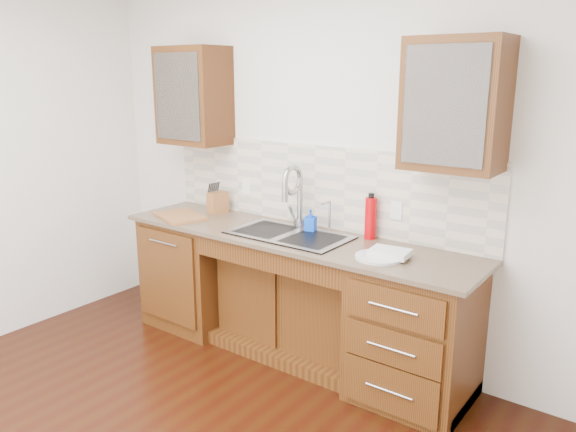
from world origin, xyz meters
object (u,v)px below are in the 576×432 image
Objects in this scene: water_bottle at (370,218)px; cutting_board at (180,216)px; plate at (379,257)px; knife_block at (218,203)px; soap_bottle at (311,221)px.

water_bottle reaches higher than cutting_board.
water_bottle is 0.44m from plate.
soap_bottle is at bearing 9.33° from knife_block.
plate is at bearing -54.08° from water_bottle.
water_bottle reaches higher than soap_bottle.
cutting_board is at bearing -166.11° from water_bottle.
knife_block is (-1.33, -0.08, -0.06)m from water_bottle.
water_bottle reaches higher than plate.
soap_bottle is 1.08m from cutting_board.
soap_bottle is 0.44m from water_bottle.
knife_block is (-1.57, 0.26, 0.08)m from plate.
soap_bottle is 0.55× the size of plate.
plate is 1.71× the size of knife_block.
soap_bottle is 0.38× the size of cutting_board.
cutting_board reaches higher than plate.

